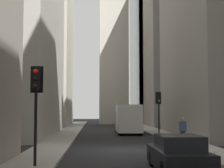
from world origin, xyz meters
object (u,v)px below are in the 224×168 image
(delivery_truck, at_px, (128,119))
(traffic_light_foreground, at_px, (36,92))
(traffic_light_midblock, at_px, (159,103))
(pedestrian, at_px, (183,129))
(discarded_bottle, at_px, (215,154))
(sedan_black, at_px, (178,155))

(delivery_truck, height_order, traffic_light_foreground, traffic_light_foreground)
(delivery_truck, bearing_deg, traffic_light_midblock, -137.69)
(traffic_light_foreground, bearing_deg, pedestrian, -44.36)
(pedestrian, distance_m, discarded_bottle, 5.89)
(sedan_black, bearing_deg, delivery_truck, -0.00)
(traffic_light_foreground, bearing_deg, traffic_light_midblock, -25.35)
(sedan_black, height_order, traffic_light_midblock, traffic_light_midblock)
(traffic_light_foreground, height_order, traffic_light_midblock, traffic_light_foreground)
(pedestrian, xyz_separation_m, discarded_bottle, (-5.83, -0.06, -0.84))
(delivery_truck, relative_size, traffic_light_midblock, 1.67)
(traffic_light_foreground, relative_size, pedestrian, 2.32)
(delivery_truck, xyz_separation_m, discarded_bottle, (-17.70, -2.57, -1.21))
(delivery_truck, height_order, sedan_black, delivery_truck)
(traffic_light_midblock, xyz_separation_m, discarded_bottle, (-14.84, 0.03, -2.73))
(traffic_light_foreground, bearing_deg, discarded_bottle, -73.27)
(delivery_truck, bearing_deg, discarded_bottle, -171.74)
(traffic_light_midblock, bearing_deg, delivery_truck, 42.31)
(traffic_light_midblock, height_order, pedestrian, traffic_light_midblock)
(traffic_light_foreground, relative_size, traffic_light_midblock, 1.04)
(pedestrian, bearing_deg, traffic_light_midblock, -0.59)
(traffic_light_midblock, bearing_deg, sedan_black, 171.83)
(traffic_light_midblock, bearing_deg, discarded_bottle, 179.87)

